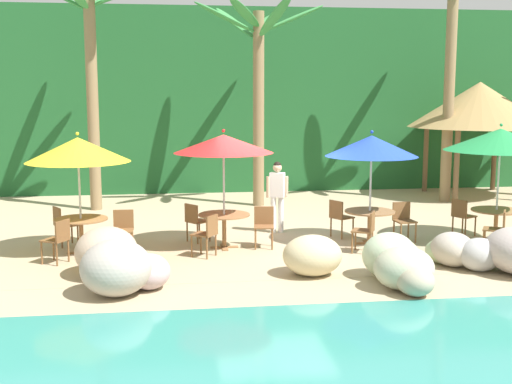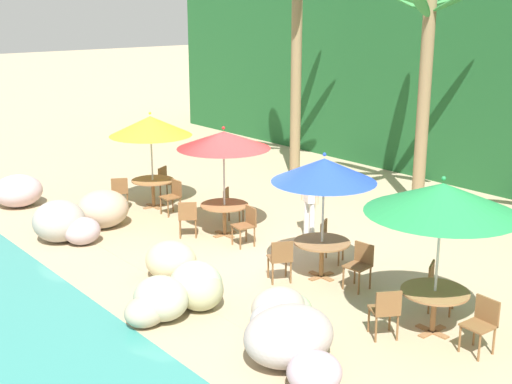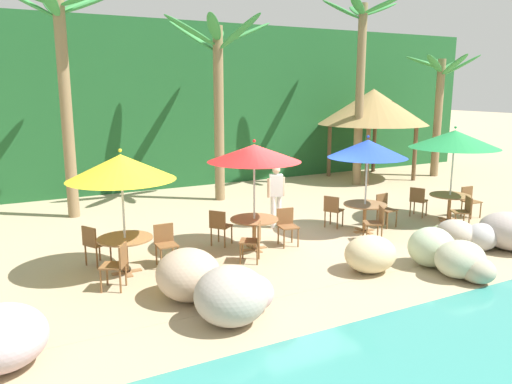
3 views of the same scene
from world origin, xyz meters
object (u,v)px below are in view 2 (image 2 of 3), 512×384
(chair_green_seaward, at_px, (482,321))
(waiter_in_white, at_px, (310,196))
(chair_blue_left, at_px, (281,258))
(chair_blue_seaward, at_px, (360,262))
(chair_green_inland, at_px, (437,283))
(chair_red_left, at_px, (188,216))
(chair_blue_inland, at_px, (329,238))
(palm_tree_nearest, at_px, (297,32))
(chair_yellow_left, at_px, (120,191))
(umbrella_blue, at_px, (324,170))
(dining_table_green, at_px, (435,298))
(chair_green_left, at_px, (386,310))
(dining_table_blue, at_px, (322,248))
(chair_yellow_seaward, at_px, (173,195))
(umbrella_yellow, at_px, (150,126))
(chair_red_inland, at_px, (230,203))
(palm_tree_second, at_px, (426,53))
(umbrella_red, at_px, (224,140))
(chair_yellow_inland, at_px, (166,180))
(chair_red_seaward, at_px, (247,223))
(dining_table_yellow, at_px, (153,184))
(umbrella_green, at_px, (442,198))

(chair_green_seaward, relative_size, waiter_in_white, 0.51)
(chair_green_seaward, bearing_deg, chair_blue_left, -171.41)
(chair_blue_seaward, xyz_separation_m, chair_green_inland, (1.52, 0.29, 0.00))
(chair_red_left, relative_size, chair_blue_inland, 1.00)
(palm_tree_nearest, bearing_deg, chair_green_inland, -28.24)
(chair_yellow_left, bearing_deg, chair_blue_seaward, 8.04)
(umbrella_blue, distance_m, dining_table_green, 3.23)
(chair_green_seaward, height_order, palm_tree_nearest, palm_tree_nearest)
(chair_green_left, bearing_deg, dining_table_blue, 157.55)
(chair_blue_left, height_order, chair_green_left, same)
(palm_tree_nearest, bearing_deg, chair_green_left, -34.93)
(chair_yellow_seaward, relative_size, chair_red_left, 1.00)
(umbrella_yellow, bearing_deg, chair_blue_seaward, 2.07)
(umbrella_blue, distance_m, chair_blue_seaward, 1.86)
(chair_yellow_seaward, xyz_separation_m, chair_blue_seaward, (6.16, 0.18, 0.00))
(chair_blue_seaward, distance_m, chair_green_inland, 1.54)
(chair_red_inland, bearing_deg, chair_yellow_left, -150.94)
(chair_green_left, bearing_deg, chair_blue_seaward, 143.62)
(chair_yellow_seaward, distance_m, palm_tree_second, 7.20)
(chair_yellow_seaward, bearing_deg, umbrella_red, 0.95)
(chair_green_left, bearing_deg, waiter_in_white, 150.46)
(chair_red_inland, xyz_separation_m, dining_table_blue, (3.79, -0.66, 0.10))
(chair_yellow_inland, distance_m, chair_red_seaward, 4.35)
(chair_yellow_left, xyz_separation_m, chair_red_left, (2.91, 0.14, 0.00))
(chair_yellow_inland, xyz_separation_m, umbrella_blue, (6.66, -0.64, 1.65))
(chair_red_seaward, bearing_deg, chair_yellow_seaward, -179.96)
(dining_table_blue, distance_m, chair_blue_inland, 0.86)
(chair_green_left, bearing_deg, chair_yellow_left, 178.94)
(chair_blue_left, distance_m, chair_green_inland, 2.94)
(dining_table_yellow, relative_size, chair_red_left, 1.26)
(umbrella_green, bearing_deg, chair_green_left, -114.13)
(chair_yellow_inland, relative_size, chair_red_inland, 1.00)
(umbrella_yellow, relative_size, chair_red_left, 2.90)
(chair_yellow_inland, xyz_separation_m, chair_yellow_left, (0.14, -1.49, 0.00))
(chair_blue_inland, bearing_deg, chair_green_seaward, -12.06)
(dining_table_yellow, xyz_separation_m, chair_green_seaward, (9.85, -0.13, -0.10))
(chair_red_seaward, distance_m, chair_red_inland, 1.59)
(umbrella_blue, bearing_deg, chair_red_left, -168.79)
(chair_blue_left, bearing_deg, chair_red_inland, 157.35)
(palm_tree_nearest, distance_m, waiter_in_white, 6.80)
(umbrella_red, relative_size, palm_tree_nearest, 0.40)
(chair_blue_inland, height_order, umbrella_green, umbrella_green)
(chair_red_left, distance_m, waiter_in_white, 2.81)
(chair_yellow_inland, bearing_deg, dining_table_yellow, -55.66)
(chair_yellow_inland, xyz_separation_m, chair_green_left, (9.13, -1.66, 0.00))
(chair_blue_left, relative_size, chair_green_seaward, 1.00)
(chair_red_inland, xyz_separation_m, umbrella_blue, (3.79, -0.66, 1.65))
(dining_table_blue, bearing_deg, chair_green_inland, 11.40)
(chair_blue_seaward, distance_m, dining_table_green, 2.03)
(umbrella_yellow, bearing_deg, chair_green_left, -6.28)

